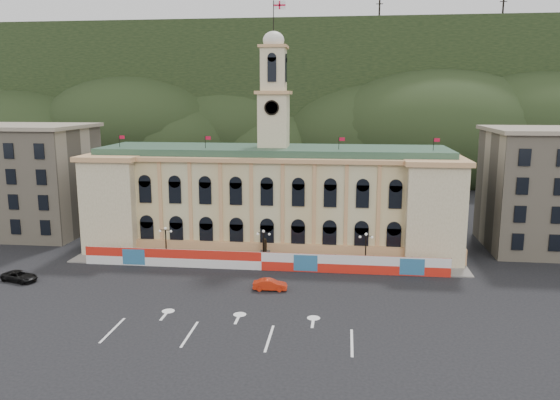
# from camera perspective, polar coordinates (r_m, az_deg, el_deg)

# --- Properties ---
(ground) EXTENTS (260.00, 260.00, 0.00)m
(ground) POSITION_cam_1_polar(r_m,az_deg,el_deg) (60.92, -4.13, -11.66)
(ground) COLOR black
(ground) RESTS_ON ground
(lane_markings) EXTENTS (26.00, 10.00, 0.02)m
(lane_markings) POSITION_cam_1_polar(r_m,az_deg,el_deg) (56.42, -5.12, -13.57)
(lane_markings) COLOR white
(lane_markings) RESTS_ON ground
(hill_ridge) EXTENTS (230.00, 80.00, 64.00)m
(hill_ridge) POSITION_cam_1_polar(r_m,az_deg,el_deg) (177.62, 3.37, 9.53)
(hill_ridge) COLOR black
(hill_ridge) RESTS_ON ground
(city_hall) EXTENTS (56.20, 17.60, 37.10)m
(city_hall) POSITION_cam_1_polar(r_m,az_deg,el_deg) (85.01, -0.68, 0.34)
(city_hall) COLOR #C8BF90
(city_hall) RESTS_ON ground
(side_building_left) EXTENTS (21.00, 17.00, 18.60)m
(side_building_left) POSITION_cam_1_polar(r_m,az_deg,el_deg) (102.63, -24.97, 1.97)
(side_building_left) COLOR tan
(side_building_left) RESTS_ON ground
(side_building_right) EXTENTS (21.00, 17.00, 18.60)m
(side_building_right) POSITION_cam_1_polar(r_m,az_deg,el_deg) (92.98, 26.91, 1.00)
(side_building_right) COLOR tan
(side_building_right) RESTS_ON ground
(hoarding_fence) EXTENTS (50.00, 0.44, 2.50)m
(hoarding_fence) POSITION_cam_1_polar(r_m,az_deg,el_deg) (74.47, -1.90, -6.40)
(hoarding_fence) COLOR red
(hoarding_fence) RESTS_ON ground
(pavement) EXTENTS (56.00, 5.50, 0.16)m
(pavement) POSITION_cam_1_polar(r_m,az_deg,el_deg) (77.36, -1.63, -6.65)
(pavement) COLOR slate
(pavement) RESTS_ON ground
(statue) EXTENTS (1.40, 1.40, 3.72)m
(statue) POSITION_cam_1_polar(r_m,az_deg,el_deg) (77.27, -1.61, -5.81)
(statue) COLOR #595651
(statue) RESTS_ON ground
(lamp_left) EXTENTS (1.96, 0.44, 5.15)m
(lamp_left) POSITION_cam_1_polar(r_m,az_deg,el_deg) (79.05, -11.84, -4.24)
(lamp_left) COLOR black
(lamp_left) RESTS_ON ground
(lamp_center) EXTENTS (1.96, 0.44, 5.15)m
(lamp_center) POSITION_cam_1_polar(r_m,az_deg,el_deg) (75.80, -1.72, -4.65)
(lamp_center) COLOR black
(lamp_center) RESTS_ON ground
(lamp_right) EXTENTS (1.96, 0.44, 5.15)m
(lamp_right) POSITION_cam_1_polar(r_m,az_deg,el_deg) (75.07, 8.94, -4.94)
(lamp_right) COLOR black
(lamp_right) RESTS_ON ground
(red_sedan) EXTENTS (1.87, 4.29, 1.37)m
(red_sedan) POSITION_cam_1_polar(r_m,az_deg,el_deg) (67.16, -1.05, -8.84)
(red_sedan) COLOR red
(red_sedan) RESTS_ON ground
(black_suv) EXTENTS (4.67, 5.93, 1.33)m
(black_suv) POSITION_cam_1_polar(r_m,az_deg,el_deg) (77.70, -25.57, -7.20)
(black_suv) COLOR black
(black_suv) RESTS_ON ground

